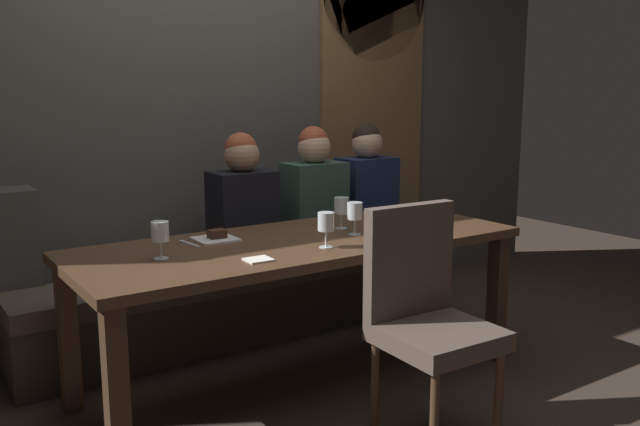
% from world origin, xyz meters
% --- Properties ---
extents(ground, '(9.00, 9.00, 0.00)m').
position_xyz_m(ground, '(0.00, 0.00, 0.00)').
color(ground, '#382D26').
extents(back_wall_tiled, '(6.00, 0.12, 3.00)m').
position_xyz_m(back_wall_tiled, '(0.00, 1.22, 1.50)').
color(back_wall_tiled, '#4C4944').
rests_on(back_wall_tiled, ground).
extents(arched_door, '(0.90, 0.05, 2.55)m').
position_xyz_m(arched_door, '(1.35, 1.15, 1.36)').
color(arched_door, brown).
rests_on(arched_door, ground).
extents(dining_table, '(2.20, 0.84, 0.74)m').
position_xyz_m(dining_table, '(0.00, 0.00, 0.65)').
color(dining_table, '#412B1C').
rests_on(dining_table, ground).
extents(banquette_bench, '(2.50, 0.44, 0.45)m').
position_xyz_m(banquette_bench, '(0.00, 0.70, 0.23)').
color(banquette_bench, '#312A23').
rests_on(banquette_bench, ground).
extents(chair_near_side, '(0.45, 0.45, 0.98)m').
position_xyz_m(chair_near_side, '(0.16, -0.72, 0.56)').
color(chair_near_side, '#4C3321').
rests_on(chair_near_side, ground).
extents(diner_redhead, '(0.36, 0.24, 0.77)m').
position_xyz_m(diner_redhead, '(0.05, 0.68, 0.81)').
color(diner_redhead, black).
rests_on(diner_redhead, banquette_bench).
extents(diner_bearded, '(0.36, 0.24, 0.79)m').
position_xyz_m(diner_bearded, '(0.53, 0.68, 0.82)').
color(diner_bearded, '#2D473D').
rests_on(diner_bearded, banquette_bench).
extents(diner_far_end, '(0.36, 0.24, 0.79)m').
position_xyz_m(diner_far_end, '(0.97, 0.73, 0.82)').
color(diner_far_end, '#192342').
rests_on(diner_far_end, banquette_bench).
extents(wine_glass_end_left, '(0.08, 0.08, 0.16)m').
position_xyz_m(wine_glass_end_left, '(0.00, -0.22, 0.86)').
color(wine_glass_end_left, silver).
rests_on(wine_glass_end_left, dining_table).
extents(wine_glass_far_left, '(0.08, 0.08, 0.16)m').
position_xyz_m(wine_glass_far_left, '(-0.71, 0.00, 0.85)').
color(wine_glass_far_left, silver).
rests_on(wine_glass_far_left, dining_table).
extents(wine_glass_near_left, '(0.08, 0.08, 0.16)m').
position_xyz_m(wine_glass_near_left, '(0.31, 0.09, 0.85)').
color(wine_glass_near_left, silver).
rests_on(wine_glass_near_left, dining_table).
extents(wine_glass_center_back, '(0.08, 0.08, 0.16)m').
position_xyz_m(wine_glass_center_back, '(0.27, -0.07, 0.86)').
color(wine_glass_center_back, silver).
rests_on(wine_glass_center_back, dining_table).
extents(espresso_cup, '(0.12, 0.12, 0.06)m').
position_xyz_m(espresso_cup, '(0.54, -0.25, 0.77)').
color(espresso_cup, white).
rests_on(espresso_cup, dining_table).
extents(dessert_plate, '(0.19, 0.19, 0.05)m').
position_xyz_m(dessert_plate, '(-0.35, 0.20, 0.75)').
color(dessert_plate, white).
rests_on(dessert_plate, dining_table).
extents(fork_on_table, '(0.03, 0.17, 0.01)m').
position_xyz_m(fork_on_table, '(-0.50, 0.19, 0.74)').
color(fork_on_table, silver).
rests_on(fork_on_table, dining_table).
extents(folded_napkin, '(0.11, 0.10, 0.01)m').
position_xyz_m(folded_napkin, '(-0.37, -0.26, 0.74)').
color(folded_napkin, silver).
rests_on(folded_napkin, dining_table).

